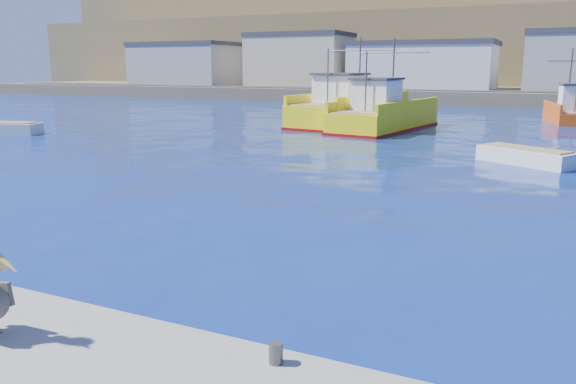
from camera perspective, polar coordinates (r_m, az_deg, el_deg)
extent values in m
plane|color=navy|center=(12.31, -6.78, -8.83)|extent=(260.00, 260.00, 0.00)
cylinder|color=#4C4C4C|center=(8.00, -1.24, -16.03)|extent=(0.20, 0.20, 0.30)
cube|color=brown|center=(82.00, 21.12, 9.25)|extent=(160.00, 30.00, 1.60)
cube|color=brown|center=(107.87, 22.46, 12.54)|extent=(180.00, 40.00, 14.00)
cube|color=brown|center=(128.00, 23.16, 14.60)|extent=(200.00, 40.00, 24.00)
cube|color=#2D2D2D|center=(71.01, 20.48, 9.59)|extent=(150.00, 5.00, 0.10)
cube|color=gray|center=(93.87, -10.31, 12.53)|extent=(16.00, 10.00, 6.00)
cube|color=#333338|center=(93.93, -10.40, 14.54)|extent=(16.32, 10.20, 0.60)
cube|color=tan|center=(83.94, 1.19, 13.08)|extent=(14.00, 9.00, 7.00)
cube|color=#333338|center=(84.05, 1.20, 15.67)|extent=(14.28, 9.18, 0.60)
cube|color=silver|center=(78.36, 13.59, 12.22)|extent=(18.00, 11.00, 5.50)
cube|color=#333338|center=(78.42, 13.70, 14.44)|extent=(18.36, 11.22, 0.60)
cube|color=yellow|center=(45.36, 6.45, 7.99)|extent=(6.14, 13.71, 1.72)
cube|color=yellow|center=(44.39, 8.92, 9.39)|extent=(1.99, 12.90, 0.70)
cube|color=yellow|center=(46.23, 4.15, 9.63)|extent=(1.99, 12.90, 0.70)
cube|color=maroon|center=(45.43, 6.42, 6.97)|extent=(6.26, 13.99, 0.25)
cube|color=#8C7251|center=(45.29, 6.48, 9.14)|extent=(5.72, 13.14, 0.10)
cube|color=white|center=(43.47, 5.33, 10.41)|extent=(3.50, 3.69, 2.00)
cube|color=#333338|center=(43.44, 5.36, 11.86)|extent=(3.77, 4.12, 0.15)
cylinder|color=#4C4C4C|center=(46.40, 7.30, 12.23)|extent=(0.13, 0.13, 5.00)
cylinder|color=#4C4C4C|center=(41.69, 4.06, 11.57)|extent=(0.11, 0.11, 4.00)
cylinder|color=#4C4C4C|center=(46.42, 7.35, 14.08)|extent=(6.14, 0.90, 0.08)
cube|color=yellow|center=(41.60, 9.85, 7.28)|extent=(5.47, 11.59, 1.45)
cube|color=yellow|center=(40.81, 12.25, 8.60)|extent=(1.86, 10.83, 0.70)
cube|color=yellow|center=(42.28, 7.64, 8.90)|extent=(1.86, 10.83, 0.70)
cube|color=maroon|center=(41.66, 9.81, 6.36)|extent=(5.58, 11.82, 0.25)
cube|color=#8C7251|center=(41.53, 9.89, 8.35)|extent=(5.10, 11.10, 0.10)
cube|color=white|center=(39.95, 8.95, 9.72)|extent=(3.08, 3.16, 2.00)
cube|color=#333338|center=(39.91, 9.01, 11.30)|extent=(3.32, 3.51, 0.15)
cylinder|color=#4C4C4C|center=(42.45, 10.64, 11.72)|extent=(0.14, 0.14, 5.00)
cylinder|color=#4C4C4C|center=(38.41, 7.93, 10.99)|extent=(0.11, 0.11, 4.00)
cylinder|color=#4C4C4C|center=(42.46, 10.72, 13.74)|extent=(5.34, 0.88, 0.08)
cube|color=#D44A0F|center=(51.44, 26.53, 6.84)|extent=(3.88, 7.32, 0.90)
cube|color=#D44A0F|center=(51.14, 25.27, 7.84)|extent=(1.44, 6.72, 0.70)
cube|color=#8C7251|center=(51.41, 26.59, 7.40)|extent=(3.62, 7.01, 0.10)
cube|color=white|center=(50.33, 26.95, 8.48)|extent=(2.12, 2.05, 2.00)
cube|color=#333338|center=(50.28, 27.08, 9.72)|extent=(2.29, 2.28, 0.15)
cylinder|color=#4C4C4C|center=(51.98, 26.70, 10.14)|extent=(0.14, 0.14, 5.00)
cylinder|color=#4C4C4C|center=(51.97, 26.87, 11.79)|extent=(3.60, 0.77, 0.08)
cube|color=silver|center=(42.79, -26.67, 5.68)|extent=(4.81, 2.79, 0.91)
cube|color=#8C7251|center=(42.74, -26.74, 6.33)|extent=(4.28, 2.34, 0.09)
cube|color=silver|center=(28.56, 22.97, 3.16)|extent=(4.58, 3.55, 0.88)
cube|color=#8C7251|center=(28.49, 23.06, 4.10)|extent=(4.03, 3.05, 0.09)
cone|color=gold|center=(9.05, -27.03, -6.14)|extent=(0.62, 0.16, 0.43)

